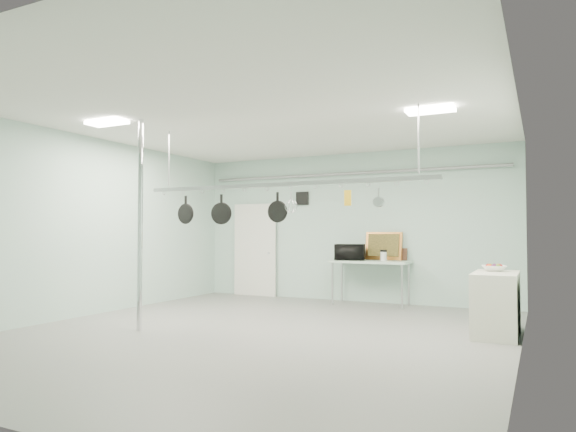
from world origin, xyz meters
The scene contains 25 objects.
floor centered at (0.00, 0.00, 0.00)m, with size 8.00×8.00×0.00m, color gray.
ceiling centered at (0.00, 0.00, 3.19)m, with size 7.00×8.00×0.02m, color silver.
back_wall centered at (0.00, 3.99, 1.60)m, with size 7.00×0.02×3.20m, color #ACCFBE.
right_wall centered at (3.49, 0.00, 1.60)m, with size 0.02×8.00×3.20m, color #ACCFBE.
door centered at (-2.30, 3.94, 1.05)m, with size 1.10×0.10×2.20m, color silver.
wall_vent centered at (-1.10, 3.97, 2.25)m, with size 0.30×0.04×0.30m, color black.
conduit_pipe centered at (0.00, 3.90, 2.75)m, with size 0.07×0.07×6.60m, color gray.
chrome_pole centered at (-1.70, -0.60, 1.60)m, with size 0.08×0.08×3.20m, color silver.
prep_table centered at (0.60, 3.60, 0.83)m, with size 1.60×0.70×0.91m.
side_cabinet centered at (3.15, 1.40, 0.45)m, with size 0.60×1.20×0.90m, color beige.
pot_rack centered at (0.20, 0.30, 2.23)m, with size 4.80×0.06×1.00m.
light_panel_left centered at (-2.20, -0.80, 3.16)m, with size 0.65×0.30×0.05m, color white.
light_panel_right centered at (2.40, 0.60, 3.16)m, with size 0.65×0.30×0.05m, color white.
microwave centered at (0.20, 3.48, 1.07)m, with size 0.59×0.40×0.33m, color black.
coffee_canister centered at (0.88, 3.61, 1.00)m, with size 0.13×0.13×0.18m, color silver.
painting_large centered at (0.80, 3.90, 1.20)m, with size 0.78×0.05×0.58m, color #C87B35.
painting_small centered at (1.14, 3.90, 1.03)m, with size 0.30×0.04×0.25m, color #361F13.
fruit_bowl centered at (3.11, 1.63, 0.94)m, with size 0.35×0.35×0.09m, color white.
skillet_left centered at (-1.54, 0.30, 1.86)m, with size 0.34×0.06×0.46m, color black, non-canonical shape.
skillet_mid centered at (-0.84, 0.30, 1.84)m, with size 0.35×0.06×0.48m, color black, non-canonical shape.
skillet_right centered at (0.18, 0.30, 1.87)m, with size 0.33×0.06×0.44m, color black, non-canonical shape.
whisk centered at (0.41, 0.30, 1.91)m, with size 0.19×0.19×0.34m, color #B7B7BC, non-canonical shape.
grater centered at (1.30, 0.30, 1.96)m, with size 0.10×0.02×0.24m, color yellow, non-canonical shape.
saucepan centered at (1.75, 0.30, 1.96)m, with size 0.14×0.09×0.25m, color #B8B7BC, non-canonical shape.
fruit_cluster centered at (3.11, 1.63, 0.98)m, with size 0.24×0.24×0.09m, color #9F0E16, non-canonical shape.
Camera 1 is at (3.75, -6.56, 1.47)m, focal length 32.00 mm.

